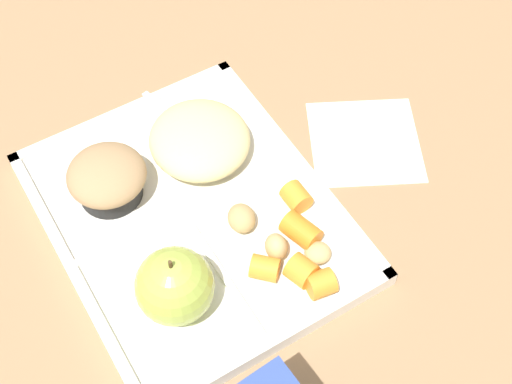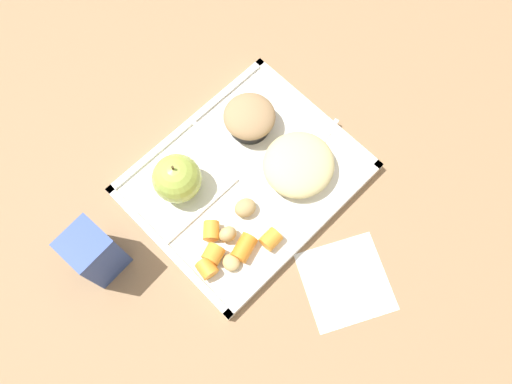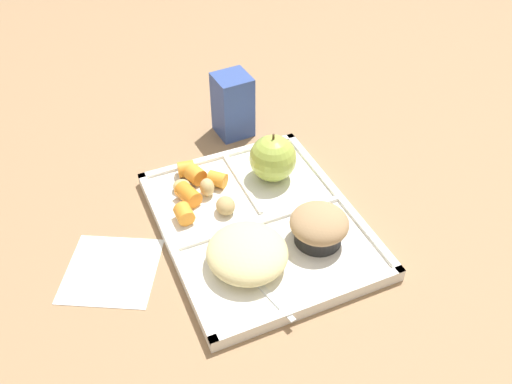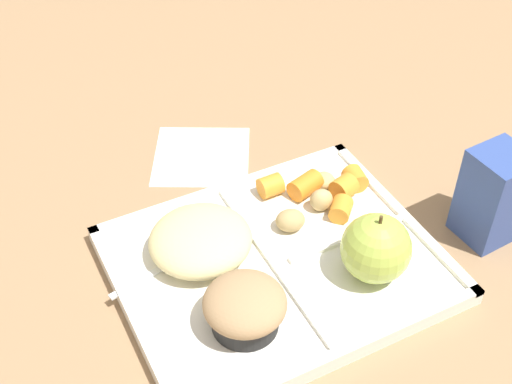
{
  "view_description": "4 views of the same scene",
  "coord_description": "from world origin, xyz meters",
  "px_view_note": "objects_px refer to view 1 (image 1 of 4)",
  "views": [
    {
      "loc": [
        -0.38,
        0.16,
        0.65
      ],
      "look_at": [
        -0.04,
        -0.06,
        0.06
      ],
      "focal_mm": 51.17,
      "sensor_mm": 36.0,
      "label": 1
    },
    {
      "loc": [
        -0.19,
        -0.22,
        0.75
      ],
      "look_at": [
        -0.01,
        -0.04,
        0.05
      ],
      "focal_mm": 35.67,
      "sensor_mm": 36.0,
      "label": 2
    },
    {
      "loc": [
        0.51,
        -0.23,
        0.58
      ],
      "look_at": [
        0.0,
        -0.01,
        0.08
      ],
      "focal_mm": 38.05,
      "sensor_mm": 36.0,
      "label": 3
    },
    {
      "loc": [
        0.25,
        0.44,
        0.57
      ],
      "look_at": [
        0.0,
        -0.05,
        0.08
      ],
      "focal_mm": 48.62,
      "sensor_mm": 36.0,
      "label": 4
    }
  ],
  "objects_px": {
    "green_apple": "(175,286)",
    "bran_muffin": "(108,179)",
    "lunch_tray": "(193,218)",
    "plastic_fork": "(191,133)"
  },
  "relations": [
    {
      "from": "green_apple",
      "to": "bran_muffin",
      "type": "distance_m",
      "value": 0.15
    },
    {
      "from": "lunch_tray",
      "to": "bran_muffin",
      "type": "bearing_deg",
      "value": 41.27
    },
    {
      "from": "lunch_tray",
      "to": "green_apple",
      "type": "distance_m",
      "value": 0.11
    },
    {
      "from": "lunch_tray",
      "to": "plastic_fork",
      "type": "height_order",
      "value": "lunch_tray"
    },
    {
      "from": "green_apple",
      "to": "bran_muffin",
      "type": "relative_size",
      "value": 1.01
    },
    {
      "from": "lunch_tray",
      "to": "plastic_fork",
      "type": "bearing_deg",
      "value": -28.0
    },
    {
      "from": "green_apple",
      "to": "bran_muffin",
      "type": "xyz_separation_m",
      "value": [
        0.15,
        -0.0,
        -0.01
      ]
    },
    {
      "from": "green_apple",
      "to": "bran_muffin",
      "type": "height_order",
      "value": "green_apple"
    },
    {
      "from": "green_apple",
      "to": "plastic_fork",
      "type": "relative_size",
      "value": 0.59
    },
    {
      "from": "bran_muffin",
      "to": "plastic_fork",
      "type": "bearing_deg",
      "value": -75.96
    }
  ]
}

